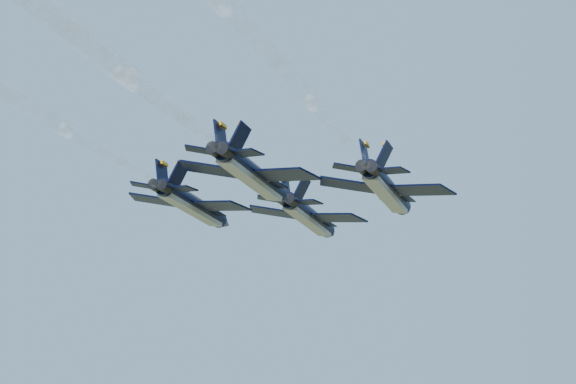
# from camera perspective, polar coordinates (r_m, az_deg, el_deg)

# --- Properties ---
(jet_lead) EXTENTS (14.34, 19.34, 4.52)m
(jet_lead) POSITION_cam_1_polar(r_m,az_deg,el_deg) (106.26, 1.43, -1.63)
(jet_lead) COLOR black
(jet_left) EXTENTS (14.34, 19.34, 4.52)m
(jet_left) POSITION_cam_1_polar(r_m,az_deg,el_deg) (100.99, -6.09, -0.87)
(jet_left) COLOR black
(jet_right) EXTENTS (14.34, 19.34, 4.52)m
(jet_right) POSITION_cam_1_polar(r_m,az_deg,el_deg) (94.23, 6.48, 0.12)
(jet_right) COLOR black
(jet_slot) EXTENTS (14.34, 19.34, 4.52)m
(jet_slot) POSITION_cam_1_polar(r_m,az_deg,el_deg) (87.98, -2.23, 1.09)
(jet_slot) COLOR black
(smoke_trail_lead) EXTENTS (18.68, 68.65, 2.71)m
(smoke_trail_lead) POSITION_cam_1_polar(r_m,az_deg,el_deg) (60.02, -15.46, 9.24)
(smoke_trail_lead) COLOR white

